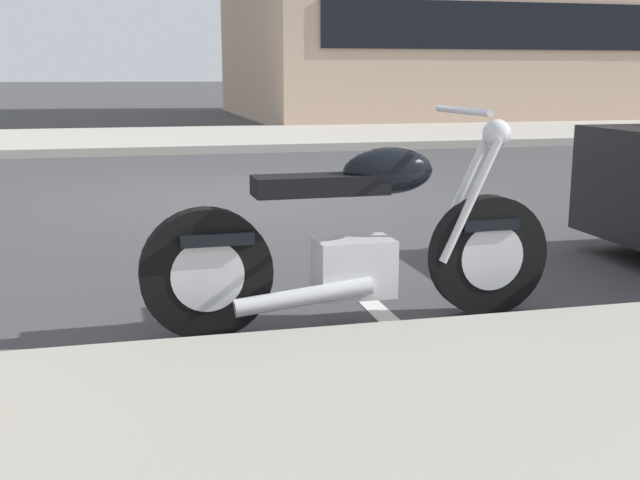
{
  "coord_description": "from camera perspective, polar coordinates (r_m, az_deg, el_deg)",
  "views": [
    {
      "loc": [
        -1.33,
        -8.28,
        1.3
      ],
      "look_at": [
        -0.39,
        -4.49,
        0.47
      ],
      "focal_mm": 44.39,
      "sensor_mm": 36.0,
      "label": 1
    }
  ],
  "objects": [
    {
      "name": "parked_motorcycle",
      "position": [
        4.08,
        2.77,
        -0.28
      ],
      "size": [
        2.19,
        0.62,
        1.13
      ],
      "rotation": [
        0.0,
        0.0,
        0.02
      ],
      "color": "black",
      "rests_on": "ground"
    },
    {
      "name": "parking_stall_stripe",
      "position": [
        4.52,
        3.86,
        -4.74
      ],
      "size": [
        0.12,
        2.2,
        0.01
      ],
      "primitive_type": "cube",
      "color": "silver",
      "rests_on": "ground"
    },
    {
      "name": "ground_plane",
      "position": [
        8.48,
        -4.67,
        3.07
      ],
      "size": [
        260.0,
        260.0,
        0.0
      ],
      "primitive_type": "plane",
      "color": "#3D3D3F"
    }
  ]
}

